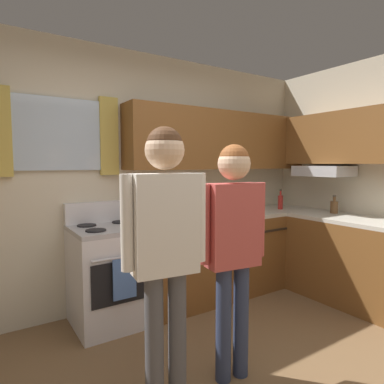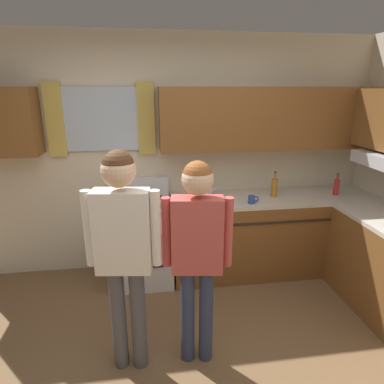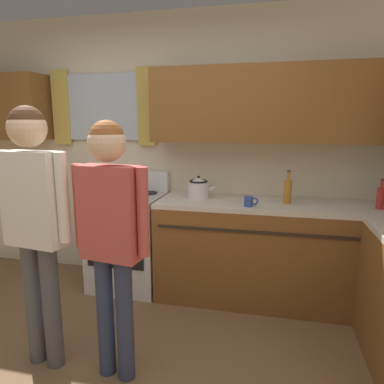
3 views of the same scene
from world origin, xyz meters
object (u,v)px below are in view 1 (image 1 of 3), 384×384
Objects in this scene: bottle_sauce_red at (280,202)px; adult_left at (165,235)px; stove_oven at (110,273)px; stovetop_kettle at (173,210)px; adult_in_plaid at (233,234)px; bottle_squat_brown at (334,207)px; mug_cobalt_blue at (224,214)px; bottle_oil_amber at (235,204)px.

adult_left reaches higher than bottle_sauce_red.
stove_oven is at bearing 178.54° from bottle_sauce_red.
adult_left is (-2.26, -1.16, 0.06)m from bottle_sauce_red.
adult_in_plaid is at bearing -101.76° from stovetop_kettle.
bottle_squat_brown is (2.42, -0.63, 0.51)m from stove_oven.
mug_cobalt_blue is at bearing -171.73° from bottle_sauce_red.
adult_left reaches higher than bottle_squat_brown.
adult_left is at bearing -166.87° from bottle_squat_brown.
bottle_squat_brown reaches higher than mug_cobalt_blue.
stovetop_kettle is at bearing 159.04° from bottle_squat_brown.
bottle_oil_amber is at bearing -4.01° from stovetop_kettle.
adult_in_plaid is at bearing -130.92° from bottle_oil_amber.
adult_left is 0.51m from adult_in_plaid.
mug_cobalt_blue is 1.26m from adult_in_plaid.
stovetop_kettle is at bearing 176.55° from bottle_sauce_red.
bottle_squat_brown is at bearing -14.60° from stove_oven.
bottle_sauce_red is at bearing -3.45° from stovetop_kettle.
bottle_oil_amber is at bearing 147.45° from bottle_squat_brown.
adult_left is (-2.51, -0.58, 0.08)m from bottle_squat_brown.
mug_cobalt_blue is (1.16, -0.20, 0.48)m from stove_oven.
bottle_squat_brown is 1.79× the size of mug_cobalt_blue.
bottle_sauce_red is 0.15× the size of adult_in_plaid.
stovetop_kettle is at bearing 175.99° from bottle_oil_amber.
adult_left is at bearing -94.04° from stove_oven.
bottle_oil_amber reaches higher than stove_oven.
bottle_sauce_red is 1.49m from stovetop_kettle.
adult_in_plaid is (-0.73, -1.02, 0.06)m from mug_cobalt_blue.
adult_in_plaid reaches higher than stove_oven.
mug_cobalt_blue is at bearing 39.17° from adult_left.
stovetop_kettle is 0.16× the size of adult_left.
mug_cobalt_blue is at bearing -149.24° from bottle_oil_amber.
bottle_sauce_red reaches higher than stove_oven.
bottle_squat_brown is 0.13× the size of adult_in_plaid.
stove_oven is 1.40m from adult_in_plaid.
adult_in_plaid reaches higher than mug_cobalt_blue.
stovetop_kettle is 0.17× the size of adult_in_plaid.
bottle_oil_amber is at bearing 37.63° from adult_left.
stovetop_kettle is 1.47m from adult_left.
adult_left reaches higher than mug_cobalt_blue.
stovetop_kettle is at bearing 153.28° from mug_cobalt_blue.
bottle_sauce_red is at bearing -1.46° from stove_oven.
adult_in_plaid reaches higher than bottle_sauce_red.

